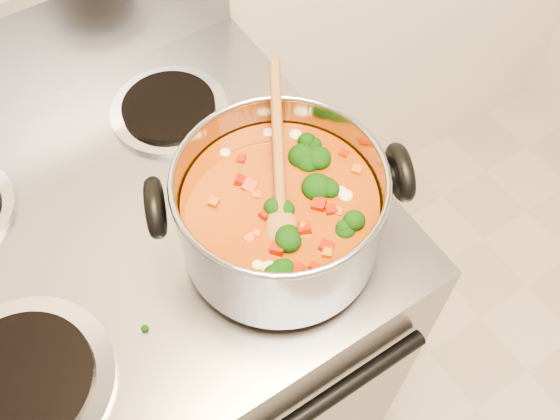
# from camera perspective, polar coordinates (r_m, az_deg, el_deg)

# --- Properties ---
(electric_range) EXTENTS (0.73, 0.66, 1.08)m
(electric_range) POSITION_cam_1_polar(r_m,az_deg,el_deg) (1.29, -10.99, -12.11)
(electric_range) COLOR gray
(electric_range) RESTS_ON ground
(stockpot) EXTENTS (0.32, 0.26, 0.16)m
(stockpot) POSITION_cam_1_polar(r_m,az_deg,el_deg) (0.78, 0.01, -0.28)
(stockpot) COLOR #9999A0
(stockpot) RESTS_ON electric_range
(wooden_spoon) EXTENTS (0.15, 0.23, 0.09)m
(wooden_spoon) POSITION_cam_1_polar(r_m,az_deg,el_deg) (0.74, -0.03, 2.31)
(wooden_spoon) COLOR brown
(wooden_spoon) RESTS_ON stockpot
(cooktop_crumbs) EXTENTS (0.32, 0.16, 0.01)m
(cooktop_crumbs) POSITION_cam_1_polar(r_m,az_deg,el_deg) (0.85, 5.03, -2.66)
(cooktop_crumbs) COLOR black
(cooktop_crumbs) RESTS_ON electric_range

